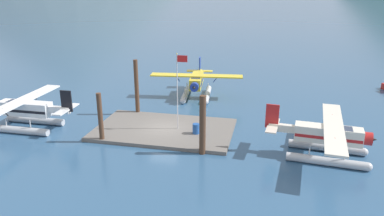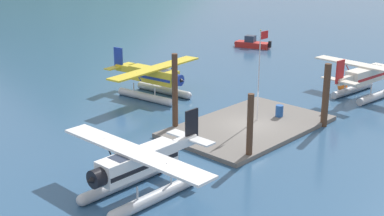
{
  "view_description": "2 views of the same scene",
  "coord_description": "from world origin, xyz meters",
  "px_view_note": "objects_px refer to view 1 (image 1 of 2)",
  "views": [
    {
      "loc": [
        9.06,
        -29.31,
        12.62
      ],
      "look_at": [
        2.43,
        0.51,
        2.2
      ],
      "focal_mm": 34.58,
      "sensor_mm": 36.0,
      "label": 1
    },
    {
      "loc": [
        -28.74,
        -21.49,
        13.2
      ],
      "look_at": [
        -2.08,
        3.69,
        1.22
      ],
      "focal_mm": 48.87,
      "sensor_mm": 36.0,
      "label": 2
    }
  ],
  "objects_px": {
    "mooring_buoy": "(322,141)",
    "seaplane_yellow_bow_centre": "(197,84)",
    "fuel_drum": "(196,129)",
    "seaplane_cream_stbd_aft": "(328,139)",
    "seaplane_white_port_aft": "(26,112)",
    "flagpole": "(179,84)"
  },
  "relations": [
    {
      "from": "mooring_buoy",
      "to": "seaplane_yellow_bow_centre",
      "type": "height_order",
      "value": "seaplane_yellow_bow_centre"
    },
    {
      "from": "fuel_drum",
      "to": "mooring_buoy",
      "type": "relative_size",
      "value": 0.99
    },
    {
      "from": "mooring_buoy",
      "to": "seaplane_cream_stbd_aft",
      "type": "xyz_separation_m",
      "value": [
        0.1,
        -2.1,
        1.13
      ]
    },
    {
      "from": "seaplane_cream_stbd_aft",
      "to": "seaplane_white_port_aft",
      "type": "bearing_deg",
      "value": 179.13
    },
    {
      "from": "mooring_buoy",
      "to": "seaplane_yellow_bow_centre",
      "type": "distance_m",
      "value": 16.93
    },
    {
      "from": "flagpole",
      "to": "seaplane_cream_stbd_aft",
      "type": "xyz_separation_m",
      "value": [
        12.13,
        -2.58,
        -2.87
      ]
    },
    {
      "from": "seaplane_yellow_bow_centre",
      "to": "flagpole",
      "type": "bearing_deg",
      "value": -86.49
    },
    {
      "from": "flagpole",
      "to": "mooring_buoy",
      "type": "height_order",
      "value": "flagpole"
    },
    {
      "from": "seaplane_cream_stbd_aft",
      "to": "fuel_drum",
      "type": "bearing_deg",
      "value": 170.01
    },
    {
      "from": "mooring_buoy",
      "to": "seaplane_yellow_bow_centre",
      "type": "relative_size",
      "value": 0.08
    },
    {
      "from": "flagpole",
      "to": "seaplane_cream_stbd_aft",
      "type": "height_order",
      "value": "flagpole"
    },
    {
      "from": "fuel_drum",
      "to": "seaplane_cream_stbd_aft",
      "type": "height_order",
      "value": "seaplane_cream_stbd_aft"
    },
    {
      "from": "fuel_drum",
      "to": "flagpole",
      "type": "bearing_deg",
      "value": 156.45
    },
    {
      "from": "fuel_drum",
      "to": "mooring_buoy",
      "type": "bearing_deg",
      "value": 1.41
    },
    {
      "from": "flagpole",
      "to": "seaplane_white_port_aft",
      "type": "relative_size",
      "value": 0.65
    },
    {
      "from": "seaplane_cream_stbd_aft",
      "to": "seaplane_white_port_aft",
      "type": "distance_m",
      "value": 25.8
    },
    {
      "from": "seaplane_yellow_bow_centre",
      "to": "mooring_buoy",
      "type": "bearing_deg",
      "value": -41.31
    },
    {
      "from": "fuel_drum",
      "to": "seaplane_yellow_bow_centre",
      "type": "xyz_separation_m",
      "value": [
        -2.34,
        11.41,
        0.84
      ]
    },
    {
      "from": "seaplane_yellow_bow_centre",
      "to": "seaplane_cream_stbd_aft",
      "type": "bearing_deg",
      "value": -46.02
    },
    {
      "from": "flagpole",
      "to": "seaplane_white_port_aft",
      "type": "xyz_separation_m",
      "value": [
        -13.66,
        -2.19,
        -2.87
      ]
    },
    {
      "from": "flagpole",
      "to": "seaplane_white_port_aft",
      "type": "distance_m",
      "value": 14.13
    },
    {
      "from": "flagpole",
      "to": "fuel_drum",
      "type": "distance_m",
      "value": 4.14
    }
  ]
}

